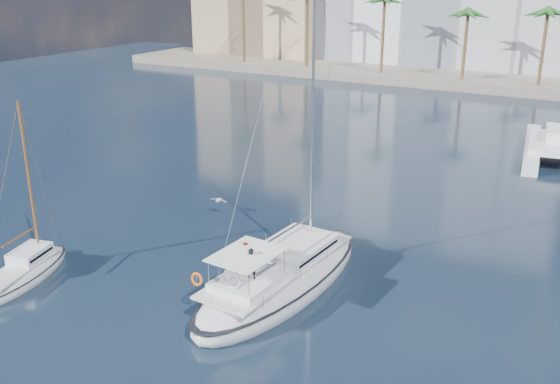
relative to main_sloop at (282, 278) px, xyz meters
The scene contains 7 objects.
ground 4.03m from the main_sloop, 116.27° to the left, with size 160.00×160.00×0.00m, color black.
quay 64.60m from the main_sloop, 91.57° to the left, with size 120.00×14.00×1.20m, color gray.
palm_left 71.01m from the main_sloop, 120.56° to the left, with size 3.60×3.60×12.30m.
palm_centre 61.38m from the main_sloop, 91.67° to the left, with size 3.60×3.60×12.30m.
main_sloop is the anchor object (origin of this frame).
small_sloop 13.29m from the main_sloop, 154.90° to the right, with size 3.66×6.97×9.58m.
seagull 10.78m from the main_sloop, 141.57° to the left, with size 1.22×0.52×0.23m.
Camera 1 is at (15.36, -27.82, 15.10)m, focal length 40.00 mm.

